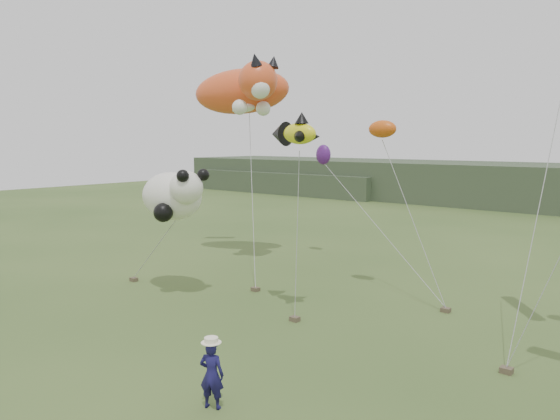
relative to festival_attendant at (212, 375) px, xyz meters
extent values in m
plane|color=#385123|center=(-2.35, 1.80, -0.81)|extent=(120.00, 120.00, 0.00)
cube|color=#2D3D28|center=(-32.35, 43.80, 0.44)|extent=(25.00, 8.00, 2.50)
imported|color=#161349|center=(0.00, 0.00, 0.00)|extent=(0.70, 0.59, 1.62)
cube|color=brown|center=(-5.99, 8.01, -0.73)|extent=(0.32, 0.25, 0.16)
cube|color=brown|center=(-2.37, 6.08, -0.73)|extent=(0.32, 0.25, 0.16)
cube|color=brown|center=(4.64, 6.40, -0.73)|extent=(0.32, 0.25, 0.16)
cube|color=brown|center=(-11.23, 5.72, -0.73)|extent=(0.32, 0.25, 0.16)
cube|color=brown|center=(1.22, 10.40, -0.73)|extent=(0.32, 0.25, 0.16)
ellipsoid|color=#E34F23|center=(-11.10, 12.60, 7.94)|extent=(5.66, 4.46, 2.65)
sphere|color=#E34F23|center=(-9.00, 11.55, 8.26)|extent=(1.89, 1.89, 1.89)
cone|color=black|center=(-8.69, 11.03, 9.15)|extent=(0.59, 0.72, 0.71)
cone|color=black|center=(-8.48, 12.07, 9.15)|extent=(0.59, 0.68, 0.67)
sphere|color=white|center=(-8.58, 11.24, 7.84)|extent=(0.94, 0.94, 0.94)
ellipsoid|color=white|center=(-10.89, 12.28, 7.10)|extent=(1.85, 0.92, 0.58)
sphere|color=white|center=(-9.63, 10.92, 7.00)|extent=(0.73, 0.73, 0.73)
sphere|color=white|center=(-9.42, 12.39, 7.00)|extent=(0.73, 0.73, 0.73)
cylinder|color=#E34F23|center=(-13.83, 13.44, 8.36)|extent=(1.95, 1.43, 1.14)
ellipsoid|color=yellow|center=(-2.45, 6.40, 5.63)|extent=(1.37, 0.60, 0.75)
cone|color=black|center=(-3.59, 6.69, 5.63)|extent=(0.69, 0.87, 0.86)
cone|color=black|center=(-2.35, 6.40, 6.16)|extent=(0.48, 0.48, 0.38)
cone|color=black|center=(-2.16, 5.92, 5.53)|extent=(0.51, 0.54, 0.38)
cone|color=black|center=(-2.16, 6.88, 5.53)|extent=(0.51, 0.54, 0.38)
ellipsoid|color=white|center=(-8.50, 5.78, 3.17)|extent=(2.92, 1.94, 1.94)
sphere|color=white|center=(-7.21, 5.45, 3.61)|extent=(1.30, 1.30, 1.30)
sphere|color=black|center=(-6.88, 5.02, 4.09)|extent=(0.48, 0.48, 0.48)
sphere|color=black|center=(-6.77, 5.94, 4.09)|extent=(0.48, 0.48, 0.48)
sphere|color=black|center=(-7.96, 4.91, 2.63)|extent=(0.76, 0.76, 0.76)
sphere|color=black|center=(-9.37, 6.10, 2.74)|extent=(0.76, 0.76, 0.76)
ellipsoid|color=#CE5112|center=(-1.94, 11.09, 5.86)|extent=(1.18, 0.69, 0.69)
ellipsoid|color=#4D186E|center=(-7.97, 15.54, 4.67)|extent=(0.87, 0.58, 1.06)
camera|label=1|loc=(8.96, -8.21, 5.38)|focal=35.00mm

